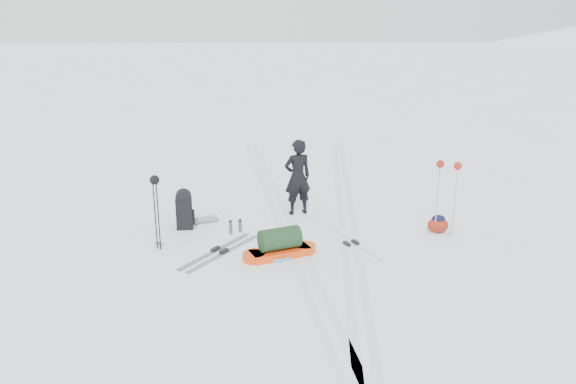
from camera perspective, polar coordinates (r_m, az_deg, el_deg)
name	(u,v)px	position (r m, az deg, el deg)	size (l,w,h in m)	color
ground	(292,239)	(10.76, 0.38, -4.85)	(200.00, 200.00, 0.00)	white
ski_tracks	(317,223)	(11.63, 3.00, -3.13)	(3.38, 17.97, 0.01)	silver
skier	(298,177)	(11.94, 0.98, 1.53)	(0.60, 0.39, 1.63)	black
pulk_sled	(280,245)	(9.96, -0.84, -5.44)	(1.43, 0.82, 0.53)	#EC3E0D
expedition_rucksack	(187,210)	(11.40, -10.23, -1.82)	(0.82, 0.57, 0.81)	black
ski_poles_black	(155,189)	(10.22, -13.35, 0.29)	(0.18, 0.17, 1.40)	black
ski_poles_silver	(448,174)	(11.00, 15.97, 1.81)	(0.43, 0.32, 1.49)	#AEB0B5
touring_skis_grey	(220,252)	(10.25, -6.94, -6.02)	(1.41, 1.75, 0.07)	gray
touring_skis_white	(351,244)	(10.57, 6.42, -5.29)	(0.89, 1.79, 0.07)	white
rope_coil	(277,255)	(10.01, -1.08, -6.39)	(0.64, 0.64, 0.06)	#5599CE
small_daypack	(438,224)	(11.44, 15.00, -3.16)	(0.44, 0.34, 0.36)	maroon
thermos_pair	(235,227)	(11.08, -5.39, -3.53)	(0.28, 0.19, 0.28)	slate
stuff_sack	(271,236)	(10.65, -1.78, -4.51)	(0.35, 0.28, 0.20)	black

